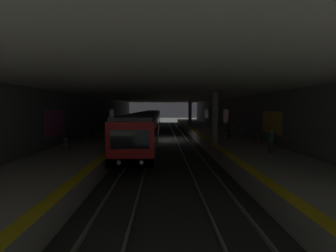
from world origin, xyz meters
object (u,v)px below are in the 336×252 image
object	(u,v)px
person_waiting_near	(271,140)
backpack_on_floor	(229,136)
pillar_far	(190,113)
person_standing_far	(228,125)
bench_right_mid	(114,123)
bench_left_far	(233,129)
metro_train	(149,123)
trash_bin	(66,143)
bench_left_near	(259,137)
pillar_near	(215,118)
bench_left_mid	(241,131)
suitcase_rolling	(105,137)
person_walking_mid	(92,127)
bench_right_near	(78,135)

from	to	relation	value
person_waiting_near	backpack_on_floor	bearing A→B (deg)	4.00
pillar_far	person_standing_far	xyz separation A→B (m)	(-8.10, -3.95, -1.40)
bench_right_mid	person_standing_far	size ratio (longest dim) A/B	1.05
bench_left_far	metro_train	bearing A→B (deg)	69.01
person_standing_far	backpack_on_floor	distance (m)	5.38
bench_right_mid	backpack_on_floor	bearing A→B (deg)	-131.84
person_standing_far	metro_train	bearing A→B (deg)	74.38
person_standing_far	trash_bin	world-z (taller)	person_standing_far
backpack_on_floor	trash_bin	bearing A→B (deg)	111.01
metro_train	bench_left_near	distance (m)	15.50
bench_left_near	trash_bin	size ratio (longest dim) A/B	2.00
pillar_far	trash_bin	distance (m)	22.48
bench_right_mid	person_standing_far	bearing A→B (deg)	-117.05
pillar_near	metro_train	size ratio (longest dim) A/B	0.13
trash_bin	person_standing_far	bearing A→B (deg)	-56.34
backpack_on_floor	bench_right_mid	bearing A→B (deg)	48.16
metro_train	person_standing_far	bearing A→B (deg)	-105.62
person_waiting_near	person_standing_far	xyz separation A→B (m)	(12.61, -0.99, -0.02)
bench_right_mid	bench_left_mid	bearing A→B (deg)	-125.82
pillar_far	bench_left_near	xyz separation A→B (m)	(-16.34, -4.18, -1.75)
metro_train	person_standing_far	size ratio (longest dim) A/B	22.22
suitcase_rolling	backpack_on_floor	bearing A→B (deg)	-84.06
pillar_near	person_waiting_near	bearing A→B (deg)	-144.01
bench_left_mid	bench_left_far	distance (m)	2.54
metro_train	suitcase_rolling	size ratio (longest dim) A/B	41.29
bench_left_far	person_walking_mid	distance (m)	16.97
pillar_near	bench_left_mid	xyz separation A→B (m)	(4.81, -4.18, -1.75)
bench_left_far	suitcase_rolling	bearing A→B (deg)	109.96
person_waiting_near	pillar_near	bearing A→B (deg)	35.99
bench_left_far	backpack_on_floor	size ratio (longest dim) A/B	4.25
bench_left_near	person_standing_far	distance (m)	8.25
pillar_near	bench_left_mid	bearing A→B (deg)	-41.01
bench_left_near	suitcase_rolling	bearing A→B (deg)	82.93
person_walking_mid	bench_right_near	bearing A→B (deg)	177.28
bench_right_near	person_waiting_near	xyz separation A→B (m)	(-5.98, -15.84, 0.37)
bench_left_far	trash_bin	world-z (taller)	bench_left_far
person_waiting_near	person_standing_far	size ratio (longest dim) A/B	1.02
suitcase_rolling	trash_bin	distance (m)	4.66
bench_right_near	person_walking_mid	size ratio (longest dim) A/B	0.97
person_walking_mid	bench_right_mid	bearing A→B (deg)	0.90
bench_right_near	trash_bin	distance (m)	4.16
pillar_far	person_waiting_near	world-z (taller)	pillar_far
pillar_near	suitcase_rolling	world-z (taller)	pillar_near
pillar_far	backpack_on_floor	world-z (taller)	pillar_far
person_waiting_near	metro_train	bearing A→B (deg)	31.45
bench_left_near	backpack_on_floor	distance (m)	3.59
trash_bin	bench_left_far	bearing A→B (deg)	-59.72
bench_right_near	bench_left_mid	bearing A→B (deg)	-80.34
person_standing_far	backpack_on_floor	world-z (taller)	person_standing_far
pillar_near	bench_left_mid	size ratio (longest dim) A/B	2.68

